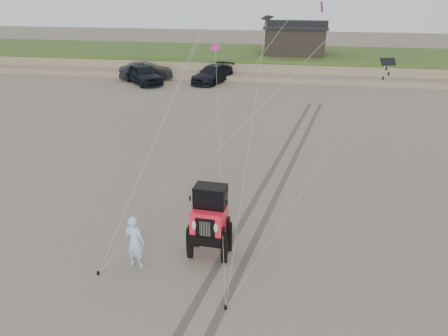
{
  "coord_description": "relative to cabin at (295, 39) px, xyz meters",
  "views": [
    {
      "loc": [
        2.9,
        -10.78,
        8.51
      ],
      "look_at": [
        0.45,
        3.0,
        2.6
      ],
      "focal_mm": 35.0,
      "sensor_mm": 36.0,
      "label": 1
    }
  ],
  "objects": [
    {
      "name": "jeep",
      "position": [
        -1.77,
        -35.5,
        -2.24
      ],
      "size": [
        2.62,
        5.48,
        2.0
      ],
      "primitive_type": null,
      "rotation": [
        0.0,
        0.0,
        -0.06
      ],
      "color": "#FF2036",
      "rests_on": "ground"
    },
    {
      "name": "man",
      "position": [
        -4.0,
        -36.52,
        -2.33
      ],
      "size": [
        0.73,
        0.55,
        1.82
      ],
      "primitive_type": "imported",
      "rotation": [
        0.0,
        0.0,
        2.96
      ],
      "color": "#8BBED7",
      "rests_on": "ground"
    },
    {
      "name": "cabin",
      "position": [
        0.0,
        0.0,
        0.0
      ],
      "size": [
        6.4,
        5.4,
        3.35
      ],
      "color": "black",
      "rests_on": "dune_ridge"
    },
    {
      "name": "truck_b",
      "position": [
        -13.83,
        -7.67,
        -2.42
      ],
      "size": [
        5.28,
        3.21,
        1.64
      ],
      "primitive_type": "imported",
      "rotation": [
        0.0,
        0.0,
        1.89
      ],
      "color": "black",
      "rests_on": "ground"
    },
    {
      "name": "truck_c",
      "position": [
        -7.28,
        -7.79,
        -2.45
      ],
      "size": [
        3.73,
        5.84,
        1.58
      ],
      "primitive_type": "imported",
      "rotation": [
        0.0,
        0.0,
        -0.3
      ],
      "color": "black",
      "rests_on": "ground"
    },
    {
      "name": "truck_a",
      "position": [
        -13.47,
        -9.45,
        -2.36
      ],
      "size": [
        5.07,
        5.19,
        1.76
      ],
      "primitive_type": "imported",
      "rotation": [
        0.0,
        0.0,
        0.76
      ],
      "color": "black",
      "rests_on": "ground"
    },
    {
      "name": "ground",
      "position": [
        -2.0,
        -37.0,
        -3.24
      ],
      "size": [
        160.0,
        160.0,
        0.0
      ],
      "primitive_type": "plane",
      "color": "#6B6054",
      "rests_on": "ground"
    },
    {
      "name": "tire_tracks",
      "position": [
        0.0,
        -29.0,
        -3.23
      ],
      "size": [
        5.22,
        29.74,
        0.01
      ],
      "color": "#4C443D",
      "rests_on": "ground"
    },
    {
      "name": "dune_ridge",
      "position": [
        -2.0,
        0.5,
        -2.42
      ],
      "size": [
        160.0,
        14.25,
        1.73
      ],
      "color": "#7A6B54",
      "rests_on": "ground"
    },
    {
      "name": "stake_aux",
      "position": [
        -0.77,
        -38.08,
        -3.18
      ],
      "size": [
        0.08,
        0.08,
        0.12
      ],
      "primitive_type": "cylinder",
      "color": "black",
      "rests_on": "ground"
    },
    {
      "name": "stake_main",
      "position": [
        -5.03,
        -37.21,
        -3.18
      ],
      "size": [
        0.08,
        0.08,
        0.12
      ],
      "primitive_type": "cylinder",
      "color": "black",
      "rests_on": "ground"
    }
  ]
}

